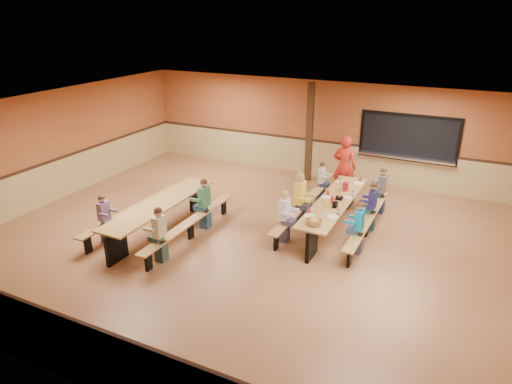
% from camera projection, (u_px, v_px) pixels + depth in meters
% --- Properties ---
extents(ground, '(12.00, 12.00, 0.00)m').
position_uv_depth(ground, '(251.00, 240.00, 10.57)').
color(ground, brown).
rests_on(ground, ground).
extents(room_envelope, '(12.04, 10.04, 3.02)m').
position_uv_depth(room_envelope, '(250.00, 213.00, 10.31)').
color(room_envelope, '#98522C').
rests_on(room_envelope, ground).
extents(kitchen_pass_through, '(2.78, 0.28, 1.38)m').
position_uv_depth(kitchen_pass_through, '(408.00, 140.00, 13.10)').
color(kitchen_pass_through, black).
rests_on(kitchen_pass_through, ground).
extents(structural_post, '(0.18, 0.18, 3.00)m').
position_uv_depth(structural_post, '(309.00, 133.00, 13.76)').
color(structural_post, '#331F11').
rests_on(structural_post, ground).
extents(cafeteria_table_main, '(1.91, 3.70, 0.74)m').
position_uv_depth(cafeteria_table_main, '(334.00, 209.00, 10.93)').
color(cafeteria_table_main, '#A37B41').
rests_on(cafeteria_table_main, ground).
extents(cafeteria_table_second, '(1.91, 3.70, 0.74)m').
position_uv_depth(cafeteria_table_second, '(161.00, 211.00, 10.80)').
color(cafeteria_table_second, '#A37B41').
rests_on(cafeteria_table_second, ground).
extents(seated_child_white_left, '(0.38, 0.31, 1.23)m').
position_uv_depth(seated_child_white_left, '(284.00, 217.00, 10.31)').
color(seated_child_white_left, silver).
rests_on(seated_child_white_left, ground).
extents(seated_adult_yellow, '(0.43, 0.35, 1.34)m').
position_uv_depth(seated_adult_yellow, '(300.00, 200.00, 11.09)').
color(seated_adult_yellow, yellow).
rests_on(seated_adult_yellow, ground).
extents(seated_child_grey_left, '(0.32, 0.26, 1.11)m').
position_uv_depth(seated_child_grey_left, '(321.00, 182.00, 12.55)').
color(seated_child_grey_left, silver).
rests_on(seated_child_grey_left, ground).
extents(seated_child_teal_right, '(0.36, 0.29, 1.19)m').
position_uv_depth(seated_child_teal_right, '(359.00, 228.00, 9.82)').
color(seated_child_teal_right, '#0D78A2').
rests_on(seated_child_teal_right, ground).
extents(seated_child_navy_right, '(0.36, 0.29, 1.19)m').
position_uv_depth(seated_child_navy_right, '(372.00, 207.00, 10.89)').
color(seated_child_navy_right, navy).
rests_on(seated_child_navy_right, ground).
extents(seated_child_char_right, '(0.37, 0.31, 1.22)m').
position_uv_depth(seated_child_char_right, '(382.00, 191.00, 11.80)').
color(seated_child_char_right, '#555860').
rests_on(seated_child_char_right, ground).
extents(seated_child_purple_sec, '(0.34, 0.28, 1.15)m').
position_uv_depth(seated_child_purple_sec, '(105.00, 219.00, 10.30)').
color(seated_child_purple_sec, slate).
rests_on(seated_child_purple_sec, ground).
extents(seated_child_green_sec, '(0.38, 0.31, 1.24)m').
position_uv_depth(seated_child_green_sec, '(205.00, 204.00, 10.96)').
color(seated_child_green_sec, '#357951').
rests_on(seated_child_green_sec, ground).
extents(seated_child_tan_sec, '(0.37, 0.30, 1.21)m').
position_uv_depth(seated_child_tan_sec, '(160.00, 235.00, 9.50)').
color(seated_child_tan_sec, beige).
rests_on(seated_child_tan_sec, ground).
extents(standing_woman, '(0.66, 0.44, 1.79)m').
position_uv_depth(standing_woman, '(344.00, 167.00, 12.70)').
color(standing_woman, red).
rests_on(standing_woman, ground).
extents(punch_pitcher, '(0.16, 0.16, 0.22)m').
position_uv_depth(punch_pitcher, '(345.00, 186.00, 11.42)').
color(punch_pitcher, '#AD1722').
rests_on(punch_pitcher, cafeteria_table_main).
extents(chip_bowl, '(0.32, 0.32, 0.15)m').
position_uv_depth(chip_bowl, '(314.00, 222.00, 9.61)').
color(chip_bowl, orange).
rests_on(chip_bowl, cafeteria_table_main).
extents(napkin_dispenser, '(0.10, 0.14, 0.13)m').
position_uv_depth(napkin_dispenser, '(335.00, 205.00, 10.47)').
color(napkin_dispenser, black).
rests_on(napkin_dispenser, cafeteria_table_main).
extents(condiment_mustard, '(0.06, 0.06, 0.17)m').
position_uv_depth(condiment_mustard, '(327.00, 204.00, 10.44)').
color(condiment_mustard, yellow).
rests_on(condiment_mustard, cafeteria_table_main).
extents(condiment_ketchup, '(0.06, 0.06, 0.17)m').
position_uv_depth(condiment_ketchup, '(332.00, 200.00, 10.69)').
color(condiment_ketchup, '#B2140F').
rests_on(condiment_ketchup, cafeteria_table_main).
extents(table_paddle, '(0.16, 0.16, 0.56)m').
position_uv_depth(table_paddle, '(340.00, 194.00, 10.88)').
color(table_paddle, black).
rests_on(table_paddle, cafeteria_table_main).
extents(place_settings, '(0.65, 3.30, 0.11)m').
position_uv_depth(place_settings, '(334.00, 198.00, 10.83)').
color(place_settings, beige).
rests_on(place_settings, cafeteria_table_main).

